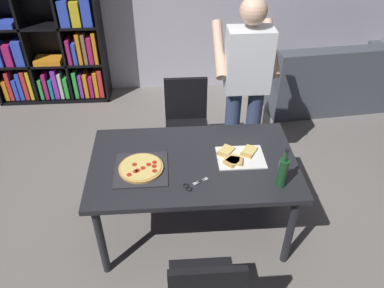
{
  "coord_description": "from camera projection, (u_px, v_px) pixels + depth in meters",
  "views": [
    {
      "loc": [
        -0.16,
        -2.2,
        2.6
      ],
      "look_at": [
        0.0,
        0.15,
        0.8
      ],
      "focal_mm": 35.62,
      "sensor_mm": 36.0,
      "label": 1
    }
  ],
  "objects": [
    {
      "name": "pepperoni_pizza_on_tray",
      "position": [
        141.0,
        168.0,
        2.79
      ],
      "size": [
        0.39,
        0.39,
        0.04
      ],
      "color": "#2D2D33",
      "rests_on": "dining_table"
    },
    {
      "name": "kitchen_scissors",
      "position": [
        192.0,
        185.0,
        2.67
      ],
      "size": [
        0.19,
        0.14,
        0.01
      ],
      "color": "silver",
      "rests_on": "dining_table"
    },
    {
      "name": "couch",
      "position": [
        332.0,
        81.0,
        4.83
      ],
      "size": [
        1.77,
        1.0,
        0.85
      ],
      "color": "#4C515B",
      "rests_on": "ground_plane"
    },
    {
      "name": "dining_table",
      "position": [
        193.0,
        169.0,
        2.93
      ],
      "size": [
        1.57,
        0.93,
        0.75
      ],
      "color": "#232328",
      "rests_on": "ground_plane"
    },
    {
      "name": "wine_bottle",
      "position": [
        283.0,
        172.0,
        2.61
      ],
      "size": [
        0.07,
        0.07,
        0.32
      ],
      "color": "#194723",
      "rests_on": "dining_table"
    },
    {
      "name": "pizza_slices_on_towel",
      "position": [
        238.0,
        157.0,
        2.9
      ],
      "size": [
        0.36,
        0.29,
        0.03
      ],
      "color": "white",
      "rests_on": "dining_table"
    },
    {
      "name": "chair_far_side",
      "position": [
        187.0,
        118.0,
        3.78
      ],
      "size": [
        0.42,
        0.42,
        0.9
      ],
      "color": "black",
      "rests_on": "ground_plane"
    },
    {
      "name": "ground_plane",
      "position": [
        193.0,
        227.0,
        3.34
      ],
      "size": [
        12.0,
        12.0,
        0.0
      ],
      "primitive_type": "plane",
      "color": "gray"
    },
    {
      "name": "person_serving_pizza",
      "position": [
        246.0,
        84.0,
        3.34
      ],
      "size": [
        0.55,
        0.54,
        1.75
      ],
      "color": "#38476B",
      "rests_on": "ground_plane"
    },
    {
      "name": "bookshelf",
      "position": [
        44.0,
        28.0,
        4.56
      ],
      "size": [
        1.4,
        0.35,
        1.95
      ],
      "color": "black",
      "rests_on": "ground_plane"
    }
  ]
}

